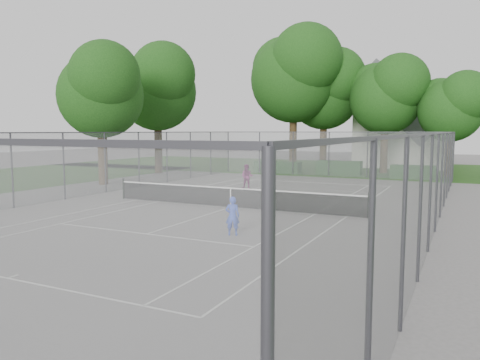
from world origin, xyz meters
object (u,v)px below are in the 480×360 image
at_px(house, 402,125).
at_px(girl_player, 232,216).
at_px(woman_player, 247,176).
at_px(tennis_net, 231,197).

distance_m(house, girl_player, 35.17).
xyz_separation_m(girl_player, woman_player, (-5.14, 12.07, 0.08)).
distance_m(tennis_net, house, 30.23).
xyz_separation_m(house, girl_player, (-1.05, -34.98, -3.50)).
relative_size(girl_player, woman_player, 0.89).
xyz_separation_m(house, woman_player, (-6.19, -22.91, -3.42)).
bearing_deg(tennis_net, girl_player, -62.11).
relative_size(tennis_net, woman_player, 8.49).
bearing_deg(girl_player, tennis_net, -85.00).
distance_m(tennis_net, woman_player, 7.26).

